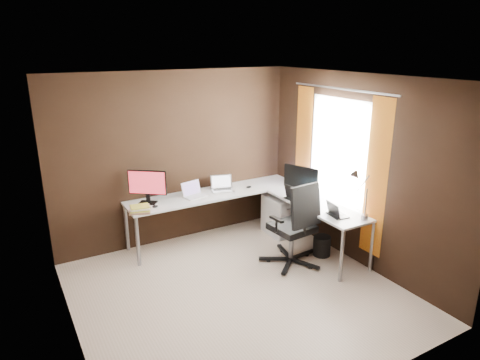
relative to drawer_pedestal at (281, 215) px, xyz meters
name	(u,v)px	position (x,y,z in m)	size (l,w,h in m)	color
room	(260,185)	(-1.09, -1.08, 0.98)	(3.60, 3.60, 2.50)	#C1AA96
desk	(253,201)	(-0.59, -0.11, 0.38)	(2.65, 2.25, 0.73)	silver
drawer_pedestal	(281,215)	(0.00, 0.00, 0.00)	(0.42, 0.50, 0.60)	silver
monitor_left	(147,185)	(-1.95, 0.43, 0.69)	(0.44, 0.35, 0.47)	black
monitor_right	(301,179)	(0.06, -0.39, 0.68)	(0.24, 0.50, 0.44)	black
laptop_white	(193,193)	(-1.30, 0.36, 0.48)	(0.35, 0.29, 0.21)	silver
laptop_silver	(222,187)	(-0.81, 0.40, 0.48)	(0.38, 0.31, 0.22)	silver
laptop_black_big	(296,197)	(-0.12, -0.52, 0.48)	(0.28, 0.36, 0.23)	black
laptop_black_small	(336,213)	(-0.02, -1.23, 0.47)	(0.23, 0.30, 0.18)	black
book_stack	(140,209)	(-2.16, 0.15, 0.47)	(0.33, 0.30, 0.09)	#926C4E
mouse_left	(155,206)	(-1.93, 0.21, 0.45)	(0.08, 0.05, 0.03)	black
mouse_corner	(249,187)	(-0.42, 0.28, 0.45)	(0.09, 0.06, 0.03)	black
desk_lamp	(359,189)	(0.14, -1.44, 0.83)	(0.20, 0.23, 0.63)	slate
office_chair	(294,240)	(-0.42, -0.89, 0.04)	(0.65, 0.65, 1.16)	black
wastebasket	(322,246)	(0.07, -0.90, -0.16)	(0.24, 0.24, 0.28)	black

